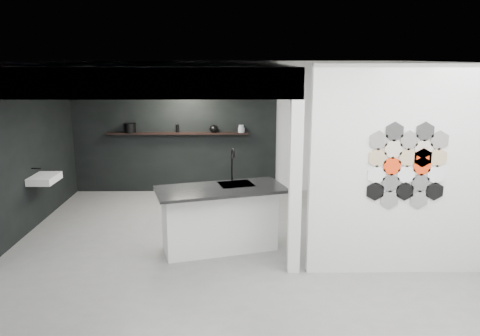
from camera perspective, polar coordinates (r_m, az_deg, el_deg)
name	(u,v)px	position (r m, az deg, el deg)	size (l,w,h in m)	color
floor	(234,243)	(7.52, -0.75, -9.12)	(7.00, 6.00, 0.01)	slate
partition_panel	(402,172)	(6.51, 19.15, -0.46)	(2.45, 0.15, 2.80)	silver
bay_clad_back	(174,138)	(10.16, -8.07, 3.60)	(4.40, 0.04, 2.35)	black
bay_clad_left	(34,158)	(8.86, -23.82, 1.16)	(0.04, 4.00, 2.35)	black
bulkhead	(156,77)	(8.07, -10.22, 10.86)	(4.40, 4.00, 0.40)	silver
corner_column	(295,189)	(6.24, 6.74, -2.52)	(0.16, 0.16, 2.35)	silver
fascia_beam	(131,83)	(6.19, -13.18, 10.03)	(4.40, 0.16, 0.40)	silver
wall_basin	(44,179)	(8.66, -22.73, -1.21)	(0.40, 0.60, 0.12)	silver
display_shelf	(178,133)	(10.02, -7.60, 4.21)	(3.00, 0.15, 0.04)	black
kitchen_island	(220,217)	(7.11, -2.50, -6.04)	(2.05, 1.33, 1.52)	silver
stockpot	(130,128)	(10.17, -13.26, 4.80)	(0.25, 0.25, 0.20)	black
kettle	(214,129)	(9.94, -3.21, 4.81)	(0.19, 0.19, 0.16)	black
glass_bowl	(241,130)	(9.93, 0.16, 4.66)	(0.14, 0.14, 0.10)	gray
glass_vase	(241,129)	(9.93, 0.16, 4.83)	(0.11, 0.11, 0.16)	gray
bottle_dark	(177,128)	(10.00, -7.64, 4.81)	(0.06, 0.06, 0.17)	black
utensil_cup	(129,130)	(10.19, -13.37, 4.48)	(0.07, 0.07, 0.09)	black
hex_tile_cluster	(408,166)	(6.42, 19.76, 0.26)	(1.04, 0.02, 1.16)	black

